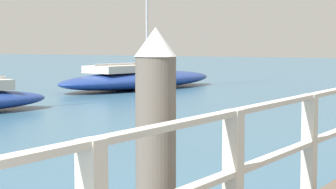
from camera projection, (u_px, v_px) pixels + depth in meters
name	position (u px, v px, depth m)	size (l,w,h in m)	color
dock_piling_near	(156.00, 177.00, 4.50)	(0.29, 0.29, 2.09)	#6B6056
boat_3	(139.00, 78.00, 27.71)	(3.96, 9.25, 12.10)	navy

